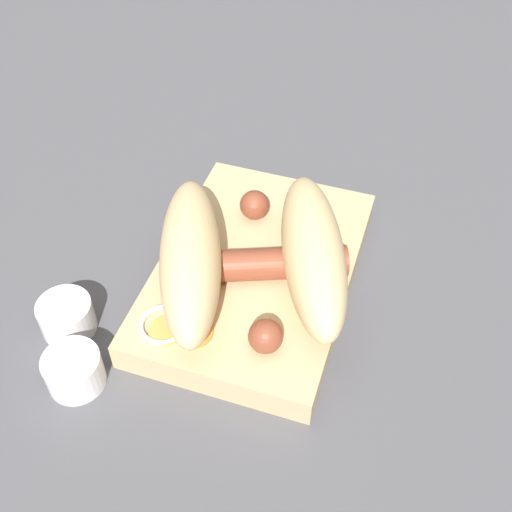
# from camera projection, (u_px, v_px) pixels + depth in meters

# --- Properties ---
(ground_plane) EXTENTS (3.00, 3.00, 0.00)m
(ground_plane) POSITION_uv_depth(u_px,v_px,m) (256.00, 284.00, 0.58)
(ground_plane) COLOR #4C4C51
(food_tray) EXTENTS (0.24, 0.16, 0.03)m
(food_tray) POSITION_uv_depth(u_px,v_px,m) (256.00, 274.00, 0.57)
(food_tray) COLOR tan
(food_tray) RESTS_ON ground_plane
(bread_roll) EXTENTS (0.22, 0.21, 0.06)m
(bread_roll) POSITION_uv_depth(u_px,v_px,m) (252.00, 255.00, 0.53)
(bread_roll) COLOR #DBBC84
(bread_roll) RESTS_ON food_tray
(sausage) EXTENTS (0.17, 0.15, 0.03)m
(sausage) POSITION_uv_depth(u_px,v_px,m) (259.00, 264.00, 0.54)
(sausage) COLOR brown
(sausage) RESTS_ON food_tray
(pickled_veggies) EXTENTS (0.07, 0.07, 0.00)m
(pickled_veggies) POSITION_uv_depth(u_px,v_px,m) (178.00, 318.00, 0.52)
(pickled_veggies) COLOR orange
(pickled_veggies) RESTS_ON food_tray
(condiment_cup_near) EXTENTS (0.05, 0.05, 0.03)m
(condiment_cup_near) POSITION_uv_depth(u_px,v_px,m) (67.00, 318.00, 0.54)
(condiment_cup_near) COLOR white
(condiment_cup_near) RESTS_ON ground_plane
(condiment_cup_far) EXTENTS (0.05, 0.05, 0.03)m
(condiment_cup_far) POSITION_uv_depth(u_px,v_px,m) (74.00, 372.00, 0.50)
(condiment_cup_far) COLOR white
(condiment_cup_far) RESTS_ON ground_plane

